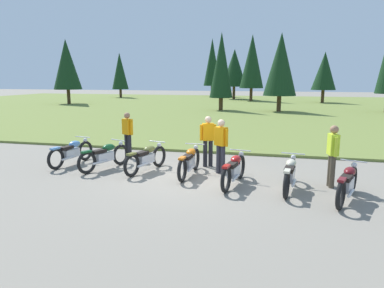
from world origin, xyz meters
The scene contains 14 objects.
ground_plane centered at (0.00, 0.00, 0.00)m, with size 140.00×140.00×0.00m, color gray.
grass_moorland centered at (0.00, 25.47, 0.05)m, with size 80.00×44.00×0.10m, color olive.
forest_treeline centered at (0.08, 32.20, 4.39)m, with size 43.29×26.68×8.86m.
motorcycle_sky_blue centered at (-4.18, 0.61, 0.44)m, with size 0.64×2.09×0.88m.
motorcycle_british_green centered at (-2.82, 0.35, 0.44)m, with size 0.94×1.99×0.88m.
motorcycle_olive centered at (-1.42, 0.39, 0.44)m, with size 0.81×2.05×0.88m.
motorcycle_orange centered at (0.01, 0.26, 0.44)m, with size 0.62×2.10×0.88m.
motorcycle_red centered at (1.42, -0.38, 0.44)m, with size 0.62×2.09×0.88m.
motorcycle_cream centered at (2.89, -0.49, 0.44)m, with size 0.62×2.09×0.88m.
motorcycle_maroon centered at (4.19, -1.00, 0.44)m, with size 0.92×2.00×0.88m.
rider_checking_bike centered at (3.97, 0.07, 0.95)m, with size 0.27×0.54×1.67m.
rider_in_hivis_vest centered at (0.88, 0.68, 0.95)m, with size 0.47×0.38×1.67m.
rider_near_row_end centered at (-2.75, 2.01, 0.95)m, with size 0.50×0.36×1.67m.
rider_with_back_turned centered at (0.33, 1.47, 0.95)m, with size 0.51×0.34×1.67m.
Camera 1 is at (2.51, -9.65, 2.89)m, focal length 32.88 mm.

